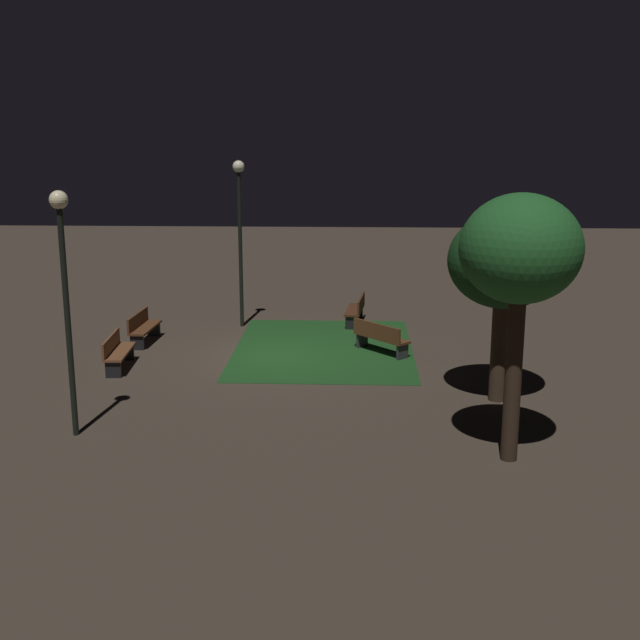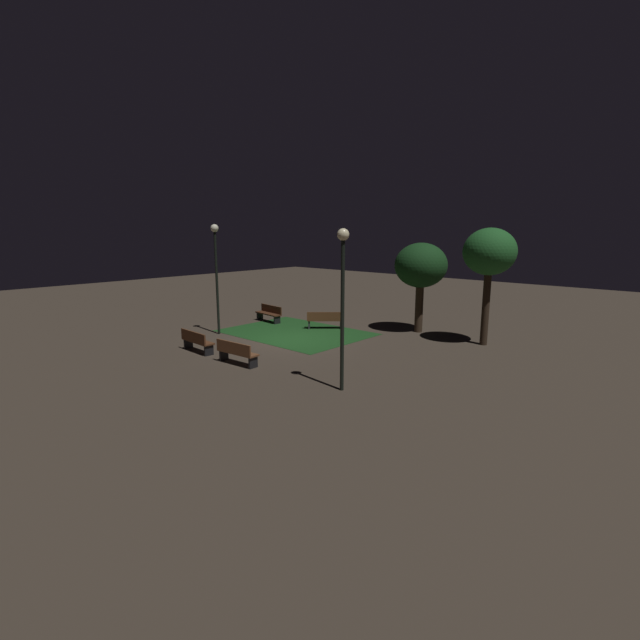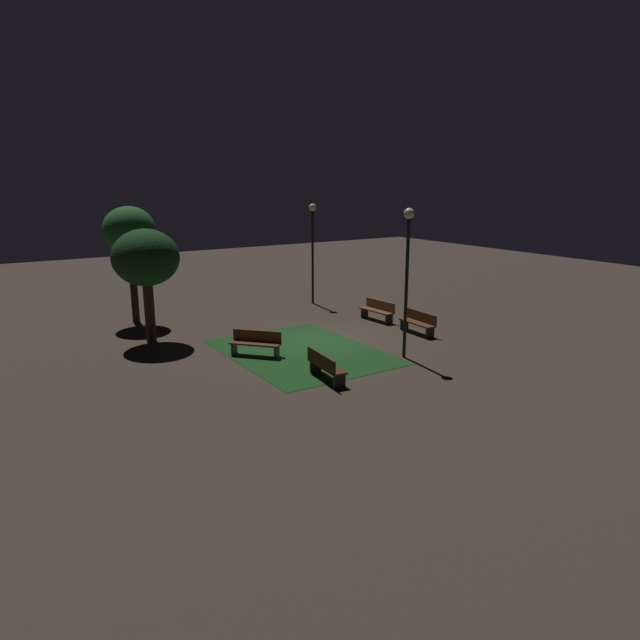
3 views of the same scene
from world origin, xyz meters
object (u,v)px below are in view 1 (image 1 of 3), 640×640
Objects in this scene: bench_back_row at (143,326)px; tree_back_right at (504,263)px; bench_by_lamp at (380,337)px; bench_path_side at (357,309)px; tree_left_canopy at (520,253)px; lamp_post_plaza_west at (240,217)px; lamp_post_path_center at (64,274)px; bench_corner at (117,351)px.

bench_back_row is 0.42× the size of tree_back_right.
bench_path_side is at bearing -169.75° from bench_by_lamp.
lamp_post_plaza_west reaches higher than tree_left_canopy.
lamp_post_path_center reaches higher than bench_back_row.
lamp_post_plaza_west reaches higher than bench_corner.
lamp_post_path_center is (-0.88, -8.56, -0.61)m from tree_left_canopy.
lamp_post_plaza_west is (-6.82, -6.82, 0.26)m from tree_back_right.
lamp_post_path_center reaches higher than bench_path_side.
bench_back_row is at bearing -97.38° from bench_by_lamp.
bench_back_row is 4.47m from lamp_post_plaza_west.
bench_by_lamp is at bearing -146.01° from tree_back_right.
bench_back_row is 0.37× the size of tree_left_canopy.
bench_by_lamp is 9.42m from lamp_post_path_center.
bench_by_lamp is 5.33m from tree_back_right.
bench_path_side is (-2.59, 6.22, 0.00)m from bench_back_row.
lamp_post_path_center reaches higher than bench_by_lamp.
bench_corner is 0.37× the size of lamp_post_path_center.
tree_left_canopy is (8.11, 9.06, 3.44)m from bench_back_row.
lamp_post_path_center is at bearing 6.08° from bench_corner.
lamp_post_plaza_west is at bearing 129.20° from bench_back_row.
tree_back_right reaches higher than bench_back_row.
tree_back_right reaches higher than bench_by_lamp.
lamp_post_path_center is (4.62, 0.49, 2.83)m from bench_corner.
bench_corner is at bearing -75.85° from bench_by_lamp.
lamp_post_plaza_west is at bearing 151.22° from bench_corner.
tree_left_canopy is 12.11m from lamp_post_plaza_west.
bench_by_lamp is at bearing 82.62° from bench_back_row.
tree_back_right is (7.28, 3.20, 2.70)m from bench_path_side.
lamp_post_plaza_west is (-10.23, -6.45, -0.48)m from tree_left_canopy.
tree_left_canopy reaches higher than bench_corner.
bench_by_lamp is at bearing 54.69° from lamp_post_plaza_west.
bench_corner is 0.43× the size of tree_back_right.
bench_back_row is 7.78m from lamp_post_path_center.
bench_corner and bench_path_side have the same top height.
lamp_post_plaza_west reaches higher than tree_back_right.
bench_corner is 0.99× the size of bench_path_side.
tree_left_canopy is at bearing 84.15° from lamp_post_path_center.
bench_by_lamp is 5.99m from lamp_post_plaza_west.
bench_corner is 6.16m from lamp_post_plaza_west.
lamp_post_plaza_west reaches higher than lamp_post_path_center.
bench_by_lamp is 0.34× the size of lamp_post_path_center.
lamp_post_path_center is (9.36, -2.11, -0.13)m from lamp_post_plaza_west.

